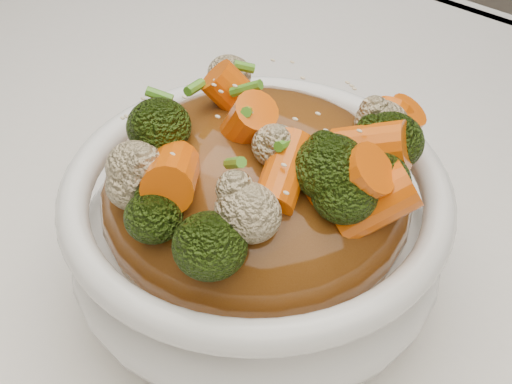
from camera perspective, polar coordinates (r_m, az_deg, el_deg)
The scene contains 8 objects.
tablecloth at distance 0.45m, azimuth 1.43°, elevation -8.71°, with size 1.20×0.80×0.04m, color white.
bowl at distance 0.41m, azimuth 0.00°, elevation -3.34°, with size 0.21×0.21×0.08m, color white, non-canonical shape.
sauce_base at distance 0.39m, azimuth 0.00°, elevation -0.32°, with size 0.17×0.17×0.09m, color #633510.
carrots at distance 0.35m, azimuth 0.00°, elevation 7.12°, with size 0.17×0.17×0.05m, color #EB5C07, non-canonical shape.
broccoli at distance 0.35m, azimuth 0.00°, elevation 6.99°, with size 0.17×0.17×0.04m, color black, non-canonical shape.
cauliflower at distance 0.35m, azimuth 0.00°, elevation 6.73°, with size 0.17×0.17×0.04m, color #CEBA8D, non-canonical shape.
scallions at distance 0.35m, azimuth 0.00°, elevation 7.25°, with size 0.13×0.13×0.02m, color #4A9121, non-canonical shape.
sesame_seeds at distance 0.35m, azimuth 0.00°, elevation 7.25°, with size 0.15×0.15×0.01m, color beige, non-canonical shape.
Camera 1 is at (0.17, -0.23, 1.08)m, focal length 50.00 mm.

